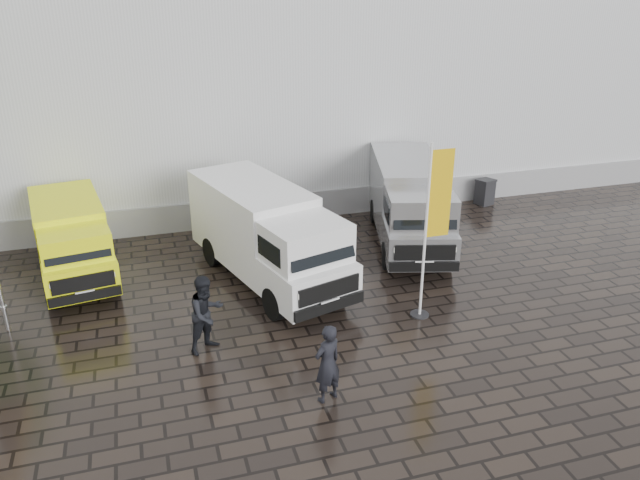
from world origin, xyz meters
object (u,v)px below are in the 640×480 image
(wheelie_bin, at_px, (485,192))
(person_tent, at_px, (207,314))
(van_yellow, at_px, (73,243))
(van_white, at_px, (267,237))
(person_front, at_px, (327,363))
(van_silver, at_px, (409,205))
(flagpole, at_px, (433,224))

(wheelie_bin, distance_m, person_tent, 13.78)
(van_yellow, distance_m, van_white, 5.76)
(person_front, bearing_deg, wheelie_bin, -156.89)
(van_silver, bearing_deg, van_white, -149.07)
(flagpole, xyz_separation_m, wheelie_bin, (5.95, 7.22, -2.11))
(van_white, bearing_deg, person_front, -106.45)
(flagpole, height_order, person_front, flagpole)
(flagpole, bearing_deg, person_tent, -179.89)
(van_yellow, xyz_separation_m, person_tent, (3.27, -5.00, -0.15))
(van_yellow, relative_size, van_white, 0.77)
(van_white, distance_m, flagpole, 4.95)
(van_silver, distance_m, person_front, 8.86)
(van_white, distance_m, van_silver, 5.27)
(van_yellow, bearing_deg, wheelie_bin, -0.50)
(wheelie_bin, distance_m, person_front, 13.77)
(van_silver, bearing_deg, flagpole, -92.36)
(flagpole, bearing_deg, van_yellow, 151.13)
(van_white, height_order, flagpole, flagpole)
(person_front, bearing_deg, van_silver, -148.01)
(van_yellow, height_order, wheelie_bin, van_yellow)
(van_silver, distance_m, person_tent, 8.58)
(flagpole, relative_size, person_tent, 2.41)
(van_yellow, height_order, van_silver, van_silver)
(van_yellow, distance_m, person_front, 9.42)
(van_silver, bearing_deg, person_front, -109.41)
(wheelie_bin, relative_size, person_tent, 0.52)
(van_yellow, distance_m, flagpole, 10.44)
(flagpole, bearing_deg, wheelie_bin, 50.51)
(van_yellow, height_order, person_tent, van_yellow)
(wheelie_bin, height_order, person_tent, person_tent)
(van_white, bearing_deg, van_silver, -1.15)
(van_silver, bearing_deg, van_yellow, -166.74)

